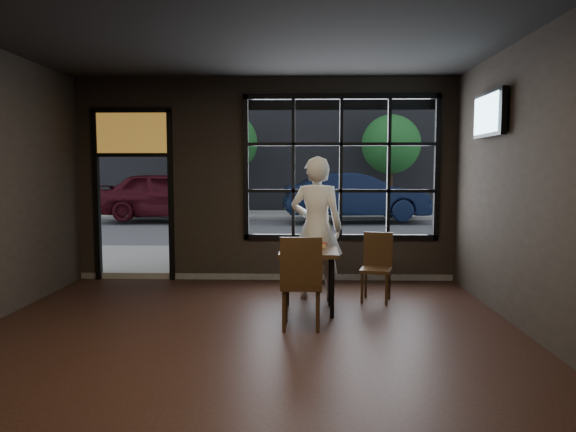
{
  "coord_description": "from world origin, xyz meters",
  "views": [
    {
      "loc": [
        0.58,
        -4.62,
        1.76
      ],
      "look_at": [
        0.4,
        2.2,
        1.15
      ],
      "focal_mm": 32.0,
      "sensor_mm": 36.0,
      "label": 1
    }
  ],
  "objects_px": {
    "cafe_table": "(309,281)",
    "man": "(317,228)",
    "chair_near": "(301,281)",
    "navy_car": "(356,196)"
  },
  "relations": [
    {
      "from": "cafe_table",
      "to": "man",
      "type": "bearing_deg",
      "value": 81.21
    },
    {
      "from": "cafe_table",
      "to": "man",
      "type": "distance_m",
      "value": 0.89
    },
    {
      "from": "cafe_table",
      "to": "chair_near",
      "type": "height_order",
      "value": "chair_near"
    },
    {
      "from": "man",
      "to": "navy_car",
      "type": "distance_m",
      "value": 10.28
    },
    {
      "from": "cafe_table",
      "to": "chair_near",
      "type": "distance_m",
      "value": 0.67
    },
    {
      "from": "chair_near",
      "to": "navy_car",
      "type": "height_order",
      "value": "navy_car"
    },
    {
      "from": "chair_near",
      "to": "navy_car",
      "type": "bearing_deg",
      "value": -97.73
    },
    {
      "from": "chair_near",
      "to": "navy_car",
      "type": "relative_size",
      "value": 0.22
    },
    {
      "from": "chair_near",
      "to": "man",
      "type": "distance_m",
      "value": 1.4
    },
    {
      "from": "man",
      "to": "navy_car",
      "type": "bearing_deg",
      "value": -88.68
    }
  ]
}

